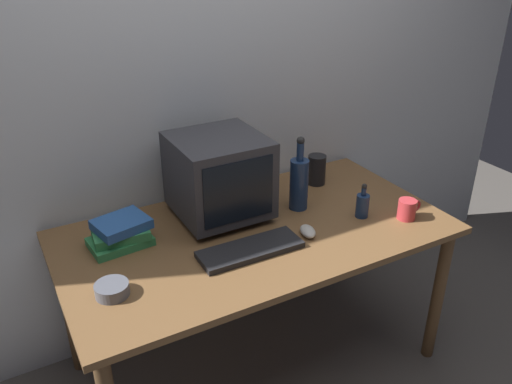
{
  "coord_description": "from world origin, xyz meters",
  "views": [
    {
      "loc": [
        -0.93,
        -1.67,
        1.88
      ],
      "look_at": [
        0.0,
        0.0,
        0.92
      ],
      "focal_mm": 36.57,
      "sensor_mm": 36.0,
      "label": 1
    }
  ],
  "objects_px": {
    "mug": "(407,209)",
    "cd_spindle": "(112,289)",
    "bottle_short": "(362,205)",
    "book_stack": "(121,233)",
    "metal_canister": "(317,170)",
    "computer_mouse": "(308,231)",
    "crt_monitor": "(219,176)",
    "bottle_tall": "(299,182)",
    "keyboard": "(250,249)"
  },
  "relations": [
    {
      "from": "keyboard",
      "to": "computer_mouse",
      "type": "bearing_deg",
      "value": 0.17
    },
    {
      "from": "mug",
      "to": "computer_mouse",
      "type": "bearing_deg",
      "value": 168.51
    },
    {
      "from": "book_stack",
      "to": "cd_spindle",
      "type": "relative_size",
      "value": 2.14
    },
    {
      "from": "book_stack",
      "to": "computer_mouse",
      "type": "bearing_deg",
      "value": -23.53
    },
    {
      "from": "keyboard",
      "to": "computer_mouse",
      "type": "distance_m",
      "value": 0.27
    },
    {
      "from": "cd_spindle",
      "to": "bottle_short",
      "type": "bearing_deg",
      "value": 0.82
    },
    {
      "from": "keyboard",
      "to": "bottle_tall",
      "type": "xyz_separation_m",
      "value": [
        0.37,
        0.22,
        0.12
      ]
    },
    {
      "from": "crt_monitor",
      "to": "bottle_tall",
      "type": "xyz_separation_m",
      "value": [
        0.34,
        -0.11,
        -0.06
      ]
    },
    {
      "from": "computer_mouse",
      "to": "mug",
      "type": "height_order",
      "value": "mug"
    },
    {
      "from": "bottle_short",
      "to": "mug",
      "type": "xyz_separation_m",
      "value": [
        0.16,
        -0.11,
        -0.01
      ]
    },
    {
      "from": "cd_spindle",
      "to": "computer_mouse",
      "type": "bearing_deg",
      "value": 0.04
    },
    {
      "from": "keyboard",
      "to": "cd_spindle",
      "type": "relative_size",
      "value": 3.5
    },
    {
      "from": "computer_mouse",
      "to": "bottle_tall",
      "type": "bearing_deg",
      "value": 81.39
    },
    {
      "from": "keyboard",
      "to": "bottle_short",
      "type": "height_order",
      "value": "bottle_short"
    },
    {
      "from": "cd_spindle",
      "to": "metal_canister",
      "type": "bearing_deg",
      "value": 19.09
    },
    {
      "from": "keyboard",
      "to": "cd_spindle",
      "type": "xyz_separation_m",
      "value": [
        -0.55,
        -0.0,
        0.01
      ]
    },
    {
      "from": "metal_canister",
      "to": "bottle_tall",
      "type": "bearing_deg",
      "value": -142.05
    },
    {
      "from": "crt_monitor",
      "to": "bottle_short",
      "type": "xyz_separation_m",
      "value": [
        0.55,
        -0.31,
        -0.13
      ]
    },
    {
      "from": "bottle_short",
      "to": "metal_canister",
      "type": "distance_m",
      "value": 0.38
    },
    {
      "from": "keyboard",
      "to": "bottle_tall",
      "type": "height_order",
      "value": "bottle_tall"
    },
    {
      "from": "computer_mouse",
      "to": "mug",
      "type": "bearing_deg",
      "value": 3.54
    },
    {
      "from": "keyboard",
      "to": "mug",
      "type": "height_order",
      "value": "mug"
    },
    {
      "from": "keyboard",
      "to": "book_stack",
      "type": "relative_size",
      "value": 1.63
    },
    {
      "from": "cd_spindle",
      "to": "book_stack",
      "type": "bearing_deg",
      "value": 68.18
    },
    {
      "from": "bottle_short",
      "to": "book_stack",
      "type": "height_order",
      "value": "bottle_short"
    },
    {
      "from": "mug",
      "to": "metal_canister",
      "type": "bearing_deg",
      "value": 106.56
    },
    {
      "from": "mug",
      "to": "cd_spindle",
      "type": "xyz_separation_m",
      "value": [
        -1.28,
        0.09,
        -0.02
      ]
    },
    {
      "from": "metal_canister",
      "to": "cd_spindle",
      "type": "bearing_deg",
      "value": -160.91
    },
    {
      "from": "book_stack",
      "to": "cd_spindle",
      "type": "bearing_deg",
      "value": -111.82
    },
    {
      "from": "keyboard",
      "to": "mug",
      "type": "distance_m",
      "value": 0.74
    },
    {
      "from": "computer_mouse",
      "to": "cd_spindle",
      "type": "height_order",
      "value": "cd_spindle"
    },
    {
      "from": "computer_mouse",
      "to": "book_stack",
      "type": "height_order",
      "value": "book_stack"
    },
    {
      "from": "computer_mouse",
      "to": "bottle_short",
      "type": "distance_m",
      "value": 0.3
    },
    {
      "from": "crt_monitor",
      "to": "cd_spindle",
      "type": "bearing_deg",
      "value": -150.14
    },
    {
      "from": "crt_monitor",
      "to": "book_stack",
      "type": "bearing_deg",
      "value": -176.8
    },
    {
      "from": "bottle_tall",
      "to": "cd_spindle",
      "type": "height_order",
      "value": "bottle_tall"
    },
    {
      "from": "keyboard",
      "to": "book_stack",
      "type": "distance_m",
      "value": 0.53
    },
    {
      "from": "keyboard",
      "to": "bottle_tall",
      "type": "distance_m",
      "value": 0.44
    },
    {
      "from": "bottle_tall",
      "to": "crt_monitor",
      "type": "bearing_deg",
      "value": 162.51
    },
    {
      "from": "bottle_short",
      "to": "bottle_tall",
      "type": "bearing_deg",
      "value": 134.4
    },
    {
      "from": "keyboard",
      "to": "metal_canister",
      "type": "height_order",
      "value": "metal_canister"
    },
    {
      "from": "book_stack",
      "to": "metal_canister",
      "type": "bearing_deg",
      "value": 5.0
    },
    {
      "from": "crt_monitor",
      "to": "bottle_tall",
      "type": "bearing_deg",
      "value": -17.49
    },
    {
      "from": "book_stack",
      "to": "mug",
      "type": "bearing_deg",
      "value": -18.93
    },
    {
      "from": "cd_spindle",
      "to": "metal_canister",
      "type": "xyz_separation_m",
      "value": [
        1.14,
        0.39,
        0.05
      ]
    },
    {
      "from": "bottle_tall",
      "to": "mug",
      "type": "height_order",
      "value": "bottle_tall"
    },
    {
      "from": "book_stack",
      "to": "mug",
      "type": "relative_size",
      "value": 2.14
    },
    {
      "from": "computer_mouse",
      "to": "book_stack",
      "type": "relative_size",
      "value": 0.39
    },
    {
      "from": "crt_monitor",
      "to": "metal_canister",
      "type": "distance_m",
      "value": 0.58
    },
    {
      "from": "bottle_tall",
      "to": "mug",
      "type": "xyz_separation_m",
      "value": [
        0.37,
        -0.32,
        -0.09
      ]
    }
  ]
}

